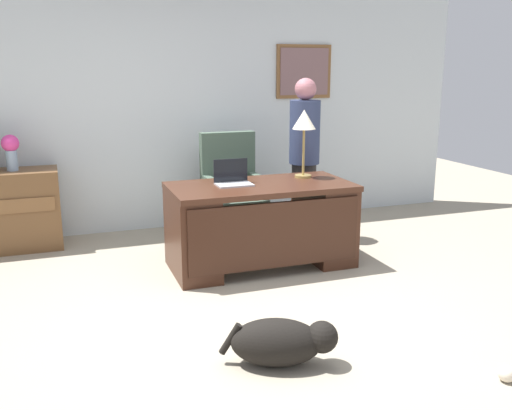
{
  "coord_description": "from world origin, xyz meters",
  "views": [
    {
      "loc": [
        -1.36,
        -3.8,
        1.81
      ],
      "look_at": [
        0.1,
        0.3,
        0.75
      ],
      "focal_mm": 39.85,
      "sensor_mm": 36.0,
      "label": 1
    }
  ],
  "objects_px": {
    "dog_lying": "(282,342)",
    "desk_lamp": "(304,124)",
    "laptop": "(233,178)",
    "vase_with_flowers": "(11,149)",
    "dog_toy_ball": "(507,374)",
    "person_standing": "(304,157)",
    "armchair": "(232,192)",
    "desk": "(262,223)"
  },
  "relations": [
    {
      "from": "desk_lamp",
      "to": "dog_toy_ball",
      "type": "relative_size",
      "value": 6.34
    },
    {
      "from": "person_standing",
      "to": "desk_lamp",
      "type": "relative_size",
      "value": 2.64
    },
    {
      "from": "desk",
      "to": "dog_toy_ball",
      "type": "relative_size",
      "value": 16.32
    },
    {
      "from": "laptop",
      "to": "dog_toy_ball",
      "type": "distance_m",
      "value": 2.75
    },
    {
      "from": "desk_lamp",
      "to": "desk",
      "type": "bearing_deg",
      "value": -158.77
    },
    {
      "from": "vase_with_flowers",
      "to": "dog_toy_ball",
      "type": "distance_m",
      "value": 4.76
    },
    {
      "from": "armchair",
      "to": "dog_lying",
      "type": "xyz_separation_m",
      "value": [
        -0.54,
        -2.75,
        -0.34
      ]
    },
    {
      "from": "armchair",
      "to": "desk_lamp",
      "type": "relative_size",
      "value": 1.75
    },
    {
      "from": "desk_lamp",
      "to": "vase_with_flowers",
      "type": "height_order",
      "value": "desk_lamp"
    },
    {
      "from": "person_standing",
      "to": "vase_with_flowers",
      "type": "distance_m",
      "value": 2.96
    },
    {
      "from": "armchair",
      "to": "person_standing",
      "type": "height_order",
      "value": "person_standing"
    },
    {
      "from": "desk_lamp",
      "to": "dog_toy_ball",
      "type": "bearing_deg",
      "value": -86.07
    },
    {
      "from": "laptop",
      "to": "dog_toy_ball",
      "type": "height_order",
      "value": "laptop"
    },
    {
      "from": "desk",
      "to": "armchair",
      "type": "xyz_separation_m",
      "value": [
        0.03,
        1.01,
        0.08
      ]
    },
    {
      "from": "armchair",
      "to": "dog_toy_ball",
      "type": "xyz_separation_m",
      "value": [
        0.64,
        -3.38,
        -0.45
      ]
    },
    {
      "from": "vase_with_flowers",
      "to": "laptop",
      "type": "bearing_deg",
      "value": -33.06
    },
    {
      "from": "person_standing",
      "to": "dog_toy_ball",
      "type": "xyz_separation_m",
      "value": [
        -0.07,
        -3.09,
        -0.83
      ]
    },
    {
      "from": "dog_lying",
      "to": "desk_lamp",
      "type": "xyz_separation_m",
      "value": [
        1.0,
        1.93,
        1.13
      ]
    },
    {
      "from": "desk",
      "to": "vase_with_flowers",
      "type": "bearing_deg",
      "value": 148.1
    },
    {
      "from": "person_standing",
      "to": "dog_toy_ball",
      "type": "bearing_deg",
      "value": -91.34
    },
    {
      "from": "armchair",
      "to": "desk_lamp",
      "type": "bearing_deg",
      "value": -60.47
    },
    {
      "from": "desk",
      "to": "dog_lying",
      "type": "relative_size",
      "value": 2.35
    },
    {
      "from": "dog_toy_ball",
      "to": "dog_lying",
      "type": "bearing_deg",
      "value": 151.76
    },
    {
      "from": "armchair",
      "to": "laptop",
      "type": "height_order",
      "value": "armchair"
    },
    {
      "from": "armchair",
      "to": "dog_lying",
      "type": "height_order",
      "value": "armchair"
    },
    {
      "from": "desk",
      "to": "dog_toy_ball",
      "type": "distance_m",
      "value": 2.49
    },
    {
      "from": "laptop",
      "to": "vase_with_flowers",
      "type": "distance_m",
      "value": 2.28
    },
    {
      "from": "armchair",
      "to": "desk",
      "type": "bearing_deg",
      "value": -91.84
    },
    {
      "from": "dog_lying",
      "to": "vase_with_flowers",
      "type": "distance_m",
      "value": 3.59
    },
    {
      "from": "desk",
      "to": "dog_lying",
      "type": "distance_m",
      "value": 1.83
    },
    {
      "from": "dog_toy_ball",
      "to": "vase_with_flowers",
      "type": "bearing_deg",
      "value": 127.23
    },
    {
      "from": "armchair",
      "to": "vase_with_flowers",
      "type": "height_order",
      "value": "vase_with_flowers"
    },
    {
      "from": "person_standing",
      "to": "laptop",
      "type": "bearing_deg",
      "value": -147.93
    },
    {
      "from": "armchair",
      "to": "dog_toy_ball",
      "type": "height_order",
      "value": "armchair"
    },
    {
      "from": "desk",
      "to": "person_standing",
      "type": "xyz_separation_m",
      "value": [
        0.74,
        0.72,
        0.46
      ]
    },
    {
      "from": "laptop",
      "to": "desk_lamp",
      "type": "bearing_deg",
      "value": 7.27
    },
    {
      "from": "dog_lying",
      "to": "dog_toy_ball",
      "type": "distance_m",
      "value": 1.34
    },
    {
      "from": "laptop",
      "to": "vase_with_flowers",
      "type": "relative_size",
      "value": 0.89
    },
    {
      "from": "dog_lying",
      "to": "vase_with_flowers",
      "type": "bearing_deg",
      "value": 118.07
    },
    {
      "from": "desk",
      "to": "vase_with_flowers",
      "type": "relative_size",
      "value": 4.62
    },
    {
      "from": "armchair",
      "to": "laptop",
      "type": "relative_size",
      "value": 3.52
    },
    {
      "from": "desk",
      "to": "armchair",
      "type": "distance_m",
      "value": 1.01
    }
  ]
}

